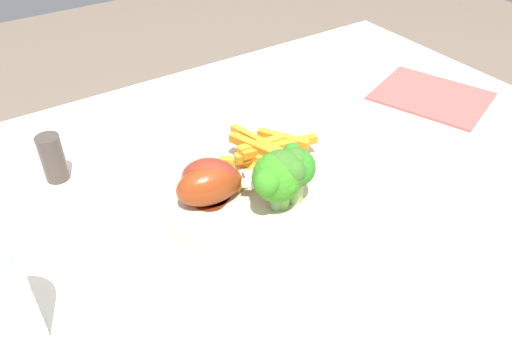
% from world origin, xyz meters
% --- Properties ---
extents(dining_table, '(1.01, 0.79, 0.75)m').
position_xyz_m(dining_table, '(0.00, 0.00, 0.63)').
color(dining_table, silver).
rests_on(dining_table, ground_plane).
extents(dinner_plate, '(0.25, 0.25, 0.01)m').
position_xyz_m(dinner_plate, '(-0.01, 0.05, 0.76)').
color(dinner_plate, beige).
rests_on(dinner_plate, dining_table).
extents(broccoli_floret_front, '(0.06, 0.06, 0.07)m').
position_xyz_m(broccoli_floret_front, '(-0.00, 0.00, 0.81)').
color(broccoli_floret_front, '#74AF49').
rests_on(broccoli_floret_front, dinner_plate).
extents(broccoli_floret_middle, '(0.05, 0.05, 0.07)m').
position_xyz_m(broccoli_floret_middle, '(0.01, 0.00, 0.81)').
color(broccoli_floret_middle, '#8FB25F').
rests_on(broccoli_floret_middle, dinner_plate).
extents(broccoli_floret_back, '(0.06, 0.06, 0.07)m').
position_xyz_m(broccoli_floret_back, '(-0.01, 0.00, 0.81)').
color(broccoli_floret_back, '#78A45D').
rests_on(broccoli_floret_back, dinner_plate).
extents(carrot_fries_pile, '(0.14, 0.12, 0.03)m').
position_xyz_m(carrot_fries_pile, '(0.03, 0.08, 0.78)').
color(carrot_fries_pile, orange).
rests_on(carrot_fries_pile, dinner_plate).
extents(chicken_drumstick_near, '(0.12, 0.10, 0.05)m').
position_xyz_m(chicken_drumstick_near, '(-0.06, 0.06, 0.79)').
color(chicken_drumstick_near, '#5D1910').
rests_on(chicken_drumstick_near, dinner_plate).
extents(chicken_drumstick_far, '(0.13, 0.06, 0.05)m').
position_xyz_m(chicken_drumstick_far, '(-0.07, 0.05, 0.79)').
color(chicken_drumstick_far, '#5E1D0A').
rests_on(chicken_drumstick_far, dinner_plate).
extents(napkin, '(0.19, 0.21, 0.00)m').
position_xyz_m(napkin, '(0.36, 0.09, 0.75)').
color(napkin, '#B74C47').
rests_on(napkin, dining_table).
extents(pepper_shaker, '(0.03, 0.03, 0.06)m').
position_xyz_m(pepper_shaker, '(-0.21, 0.21, 0.78)').
color(pepper_shaker, '#423833').
rests_on(pepper_shaker, dining_table).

